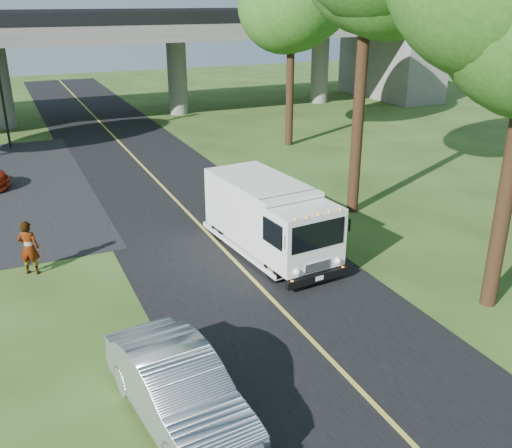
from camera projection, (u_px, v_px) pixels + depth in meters
ground at (341, 372)px, 13.25m from camera, size 120.00×120.00×0.00m
road at (200, 225)px, 21.70m from camera, size 7.00×90.00×0.02m
lane_line at (200, 225)px, 21.69m from camera, size 0.12×90.00×0.01m
overpass at (91, 53)px, 38.63m from camera, size 54.00×10.00×7.30m
traffic_signal at (1, 92)px, 31.75m from camera, size 0.18×0.22×5.20m
step_van at (269, 216)px, 18.88m from camera, size 2.72×6.06×2.47m
silver_sedan at (179, 389)px, 11.47m from camera, size 2.20×4.75×1.51m
pedestrian at (29, 248)px, 17.65m from camera, size 0.76×0.65×1.75m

